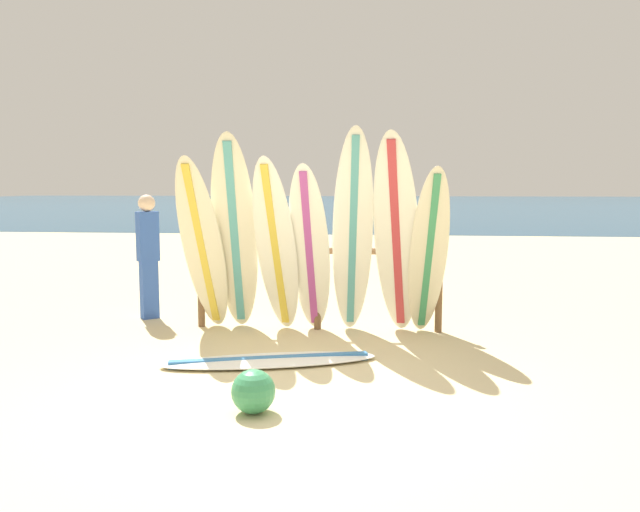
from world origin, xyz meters
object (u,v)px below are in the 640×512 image
object	(u,v)px
surfboard_leaning_left	(235,235)
surfboard_leaning_center_right	(353,234)
surfboard_rack	(318,270)
surfboard_leaning_right	(397,236)
surfboard_lying_on_sand	(270,360)
small_boat_offshore	(192,209)
surfboard_leaning_center	(310,251)
surfboard_leaning_far_left	(202,246)
beachgoer_standing	(148,251)
surfboard_leaning_far_right	(428,253)
beach_ball	(253,391)
surfboard_leaning_center_left	(276,247)

from	to	relation	value
surfboard_leaning_left	surfboard_leaning_center_right	distance (m)	1.44
surfboard_rack	surfboard_leaning_right	distance (m)	1.15
surfboard_leaning_right	surfboard_lying_on_sand	xyz separation A→B (m)	(-1.31, -1.27, -1.20)
small_boat_offshore	surfboard_leaning_center	bearing A→B (deg)	-70.24
surfboard_rack	surfboard_leaning_left	bearing A→B (deg)	-159.61
surfboard_leaning_far_left	surfboard_leaning_center_right	world-z (taller)	surfboard_leaning_center_right
surfboard_rack	surfboard_lying_on_sand	bearing A→B (deg)	-101.17
surfboard_leaning_right	beachgoer_standing	bearing A→B (deg)	167.30
surfboard_leaning_far_left	surfboard_leaning_far_right	bearing A→B (deg)	1.71
small_boat_offshore	surfboard_leaning_left	bearing A→B (deg)	-71.68
surfboard_leaning_far_right	surfboard_lying_on_sand	world-z (taller)	surfboard_leaning_far_right
surfboard_rack	surfboard_leaning_left	size ratio (longest dim) A/B	1.28
surfboard_rack	beachgoer_standing	bearing A→B (deg)	170.07
surfboard_lying_on_sand	surfboard_leaning_center	bearing A→B (deg)	78.18
beach_ball	surfboard_lying_on_sand	bearing A→B (deg)	95.03
surfboard_leaning_center_left	beachgoer_standing	world-z (taller)	surfboard_leaning_center_left
surfboard_rack	surfboard_leaning_far_left	bearing A→B (deg)	-163.84
surfboard_leaning_center	beachgoer_standing	world-z (taller)	surfboard_leaning_center
surfboard_leaning_center	surfboard_leaning_far_right	xyz separation A→B (m)	(1.43, 0.05, -0.02)
beach_ball	surfboard_leaning_right	bearing A→B (deg)	66.24
surfboard_leaning_far_left	small_boat_offshore	world-z (taller)	surfboard_leaning_far_left
surfboard_rack	surfboard_leaning_far_right	xyz separation A→B (m)	(1.37, -0.32, 0.27)
surfboard_rack	surfboard_leaning_left	xyz separation A→B (m)	(-0.98, -0.36, 0.47)
surfboard_leaning_far_left	surfboard_lying_on_sand	world-z (taller)	surfboard_leaning_far_left
surfboard_leaning_left	surfboard_leaning_center_right	xyz separation A→B (m)	(1.44, 0.02, 0.03)
surfboard_leaning_right	surfboard_lying_on_sand	size ratio (longest dim) A/B	1.07
surfboard_leaning_center_left	surfboard_rack	bearing A→B (deg)	40.70
surfboard_rack	surfboard_leaning_center_left	bearing A→B (deg)	-139.30
beach_ball	small_boat_offshore	bearing A→B (deg)	108.18
surfboard_leaning_left	surfboard_leaning_center_left	size ratio (longest dim) A/B	1.12
surfboard_leaning_far_left	surfboard_leaning_right	world-z (taller)	surfboard_leaning_right
surfboard_leaning_far_left	surfboard_leaning_center	bearing A→B (deg)	1.51
surfboard_leaning_far_right	small_boat_offshore	world-z (taller)	surfboard_leaning_far_right
surfboard_leaning_far_left	surfboard_leaning_center_left	world-z (taller)	surfboard_leaning_far_left
small_boat_offshore	surfboard_rack	bearing A→B (deg)	-69.95
surfboard_leaning_center_left	surfboard_lying_on_sand	bearing A→B (deg)	-83.23
beach_ball	surfboard_leaning_far_left	bearing A→B (deg)	114.25
surfboard_rack	surfboard_lying_on_sand	size ratio (longest dim) A/B	1.37
surfboard_leaning_left	small_boat_offshore	xyz separation A→B (m)	(-10.88, 32.85, -0.97)
surfboard_leaning_left	small_boat_offshore	distance (m)	34.62
surfboard_leaning_far_left	beachgoer_standing	bearing A→B (deg)	141.09
surfboard_leaning_center	surfboard_leaning_right	xyz separation A→B (m)	(1.05, 0.02, 0.18)
surfboard_leaning_far_left	surfboard_leaning_center_right	xyz separation A→B (m)	(1.84, 0.06, 0.16)
surfboard_leaning_center	surfboard_lying_on_sand	distance (m)	1.63
surfboard_leaning_center_left	surfboard_leaning_far_right	bearing A→B (deg)	2.54
beachgoer_standing	small_boat_offshore	world-z (taller)	beachgoer_standing
surfboard_leaning_center_right	beachgoer_standing	world-z (taller)	surfboard_leaning_center_right
surfboard_lying_on_sand	surfboard_leaning_right	bearing A→B (deg)	44.22
surfboard_lying_on_sand	surfboard_leaning_far_left	bearing A→B (deg)	131.08
surfboard_leaning_right	surfboard_leaning_center	bearing A→B (deg)	-178.83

